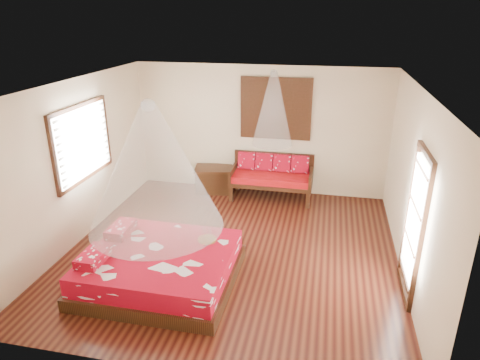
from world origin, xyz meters
name	(u,v)px	position (x,y,z in m)	size (l,w,h in m)	color
room	(232,174)	(0.00, 0.00, 1.40)	(5.54, 5.54, 2.84)	black
bed	(160,267)	(-0.87, -1.11, 0.25)	(2.21, 2.00, 0.65)	black
daybed	(272,175)	(0.34, 2.38, 0.52)	(1.76, 0.78, 0.94)	black
storage_chest	(214,179)	(-0.99, 2.45, 0.28)	(0.91, 0.73, 0.56)	black
shutter_panel	(276,109)	(0.34, 2.72, 1.90)	(1.52, 0.06, 1.32)	black
window_left	(83,143)	(-2.71, 0.20, 1.70)	(0.10, 1.74, 1.34)	black
glazed_door	(414,226)	(2.72, -0.60, 1.07)	(0.08, 1.02, 2.16)	black
wine_tray	(207,237)	(-0.27, -0.62, 0.56)	(0.29, 0.29, 0.23)	brown
mosquito_net_main	(153,167)	(-0.85, -1.11, 1.85)	(1.91, 1.91, 1.80)	white
mosquito_net_daybed	(273,109)	(0.34, 2.25, 2.00)	(0.83, 0.83, 1.50)	white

